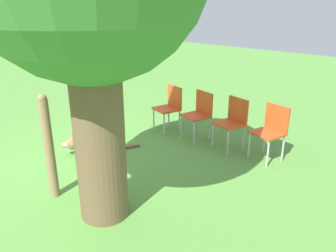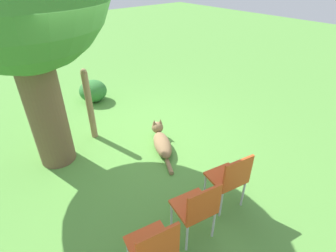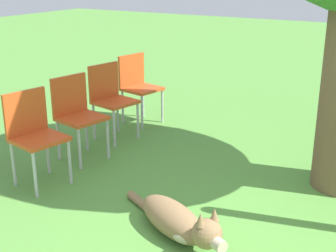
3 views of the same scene
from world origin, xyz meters
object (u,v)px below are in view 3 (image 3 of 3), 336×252
object	(u,v)px
red_chair_2	(111,96)
red_chair_3	(138,83)
red_chair_1	(77,111)
dog	(178,222)
red_chair_0	(34,131)

from	to	relation	value
red_chair_2	red_chair_3	size ratio (longest dim) A/B	1.00
red_chair_2	red_chair_1	bearing A→B (deg)	-72.72
dog	red_chair_1	bearing A→B (deg)	-179.71
red_chair_1	red_chair_2	bearing A→B (deg)	107.28
dog	red_chair_2	size ratio (longest dim) A/B	1.34
red_chair_0	dog	bearing A→B (deg)	5.62
red_chair_1	red_chair_2	size ratio (longest dim) A/B	1.00
red_chair_2	red_chair_3	bearing A→B (deg)	107.28
red_chair_0	red_chair_2	bearing A→B (deg)	107.28
red_chair_0	red_chair_2	distance (m)	1.37
red_chair_2	red_chair_3	world-z (taller)	same
red_chair_0	red_chair_3	xyz separation A→B (m)	(-0.22, 2.05, 0.00)
dog	red_chair_2	bearing A→B (deg)	165.99
red_chair_1	red_chair_3	size ratio (longest dim) A/B	1.00
dog	red_chair_1	distance (m)	1.95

